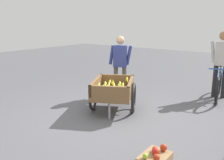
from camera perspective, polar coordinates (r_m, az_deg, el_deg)
ground_plane at (r=4.95m, az=-0.18°, el=-8.95°), size 24.00×24.00×0.00m
fruit_cart at (r=5.22m, az=0.28°, el=-2.65°), size 1.81×1.44×0.72m
vendor_person at (r=6.22m, az=1.92°, el=4.52°), size 0.34×0.56×1.54m
bicycle at (r=6.60m, az=23.70°, el=-1.12°), size 1.64×0.49×0.85m
cyclist_person at (r=6.62m, az=24.31°, el=4.65°), size 0.26×0.55×1.67m
plastic_bucket at (r=7.38m, az=0.45°, el=-0.21°), size 0.26×0.26×0.27m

